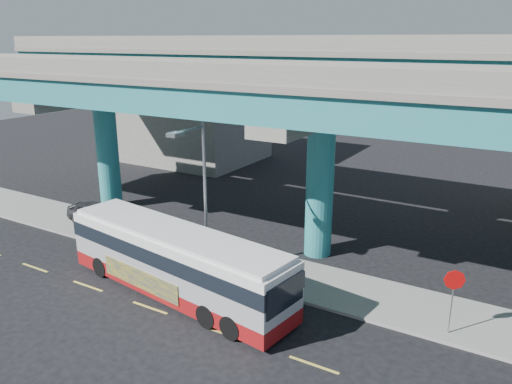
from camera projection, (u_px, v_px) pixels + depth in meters
The scene contains 9 objects.
ground at pixel (228, 330), 20.59m from camera, with size 120.00×120.00×0.00m, color black.
sidewalk at pixel (289, 276), 25.09m from camera, with size 70.00×4.00×0.15m, color gray.
lane_markings at pixel (224, 334), 20.34m from camera, with size 58.00×0.12×0.01m.
viaduct at pixel (324, 88), 25.39m from camera, with size 52.00×12.40×11.70m.
building_concrete at pixel (194, 114), 48.75m from camera, with size 12.00×10.00×9.00m, color gray.
transit_bus at pixel (176, 259), 23.04m from camera, with size 12.71×4.45×3.20m.
parked_car at pixel (96, 213), 31.78m from camera, with size 4.17×1.68×1.42m, color #2C2C30.
street_lamp at pixel (198, 179), 23.84m from camera, with size 0.50×2.48×7.60m.
stop_sign at pixel (454, 288), 19.54m from camera, with size 0.78×0.37×2.79m.
Camera 1 is at (10.18, -14.89, 11.52)m, focal length 35.00 mm.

